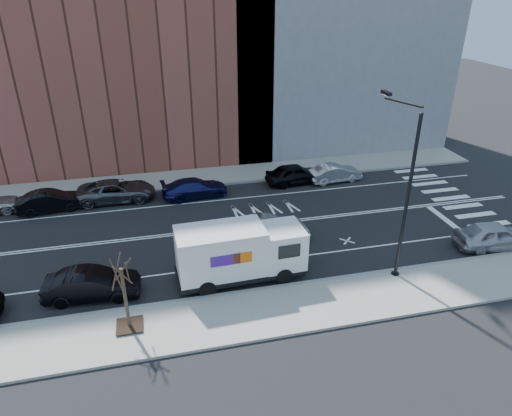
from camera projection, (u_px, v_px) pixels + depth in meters
name	position (u px, v px, depth m)	size (l,w,h in m)	color
ground	(241.00, 227.00, 29.82)	(120.00, 120.00, 0.00)	black
sidewalk_near	(278.00, 311.00, 22.13)	(44.00, 3.60, 0.15)	gray
sidewalk_far	(220.00, 176.00, 37.44)	(44.00, 3.60, 0.15)	gray
curb_near	(269.00, 289.00, 23.69)	(44.00, 0.25, 0.17)	gray
curb_far	(223.00, 184.00, 35.87)	(44.00, 0.25, 0.17)	gray
crosswalk	(457.00, 202.00, 33.13)	(3.00, 14.00, 0.01)	white
road_markings	(241.00, 227.00, 29.82)	(40.00, 8.60, 0.01)	white
bldg_brick	(103.00, 28.00, 36.82)	(26.00, 10.00, 22.00)	brown
streetlight	(404.00, 187.00, 22.98)	(0.44, 4.02, 9.34)	black
street_tree	(126.00, 304.00, 20.41)	(1.20, 1.20, 3.75)	black
fedex_van	(239.00, 252.00, 23.95)	(6.94, 2.64, 3.13)	black
far_parked_b	(50.00, 201.00, 31.61)	(1.54, 4.41, 1.45)	black
far_parked_c	(116.00, 191.00, 33.08)	(2.52, 5.46, 1.52)	#4C4F53
far_parked_d	(195.00, 188.00, 33.64)	(1.97, 4.84, 1.40)	#171A51
far_parked_e	(295.00, 174.00, 35.86)	(1.88, 4.68, 1.59)	black
far_parked_f	(335.00, 173.00, 36.27)	(1.47, 4.23, 1.39)	silver
driving_sedan	(267.00, 231.00, 27.65)	(1.78, 5.09, 1.68)	#B2B2B7
near_parked_rear_a	(92.00, 284.00, 22.86)	(1.63, 4.67, 1.54)	black
near_parked_front	(495.00, 236.00, 27.17)	(1.90, 4.73, 1.61)	#ACABB0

